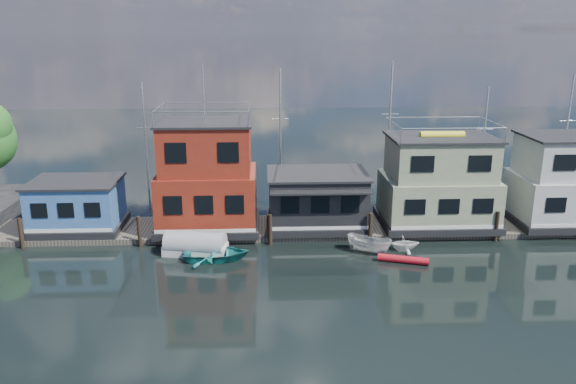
{
  "coord_description": "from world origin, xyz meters",
  "views": [
    {
      "loc": [
        -4.36,
        -27.46,
        14.5
      ],
      "look_at": [
        -2.64,
        12.0,
        3.0
      ],
      "focal_mm": 35.0,
      "sensor_mm": 36.0,
      "label": 1
    }
  ],
  "objects_px": {
    "tarp_runabout": "(195,245)",
    "red_kayak": "(403,259)",
    "dinghy_white": "(404,243)",
    "houseboat_red": "(207,178)",
    "houseboat_green": "(438,183)",
    "houseboat_white": "(570,182)",
    "houseboat_dark": "(317,199)",
    "motorboat": "(369,244)",
    "dinghy_teal": "(217,254)",
    "houseboat_blue": "(77,205)"
  },
  "relations": [
    {
      "from": "dinghy_white",
      "to": "dinghy_teal",
      "type": "bearing_deg",
      "value": 93.4
    },
    {
      "from": "tarp_runabout",
      "to": "motorboat",
      "type": "relative_size",
      "value": 1.37
    },
    {
      "from": "houseboat_dark",
      "to": "motorboat",
      "type": "height_order",
      "value": "houseboat_dark"
    },
    {
      "from": "houseboat_blue",
      "to": "houseboat_dark",
      "type": "bearing_deg",
      "value": -0.06
    },
    {
      "from": "houseboat_blue",
      "to": "red_kayak",
      "type": "distance_m",
      "value": 23.47
    },
    {
      "from": "houseboat_white",
      "to": "houseboat_red",
      "type": "bearing_deg",
      "value": -180.0
    },
    {
      "from": "houseboat_red",
      "to": "dinghy_white",
      "type": "height_order",
      "value": "houseboat_red"
    },
    {
      "from": "houseboat_blue",
      "to": "tarp_runabout",
      "type": "xyz_separation_m",
      "value": [
        8.98,
        -4.33,
        -1.57
      ]
    },
    {
      "from": "houseboat_dark",
      "to": "houseboat_green",
      "type": "xyz_separation_m",
      "value": [
        9.0,
        0.02,
        1.13
      ]
    },
    {
      "from": "houseboat_dark",
      "to": "dinghy_teal",
      "type": "relative_size",
      "value": 1.73
    },
    {
      "from": "motorboat",
      "to": "red_kayak",
      "type": "height_order",
      "value": "motorboat"
    },
    {
      "from": "houseboat_red",
      "to": "dinghy_teal",
      "type": "bearing_deg",
      "value": -79.79
    },
    {
      "from": "houseboat_red",
      "to": "dinghy_teal",
      "type": "distance_m",
      "value": 6.56
    },
    {
      "from": "houseboat_white",
      "to": "motorboat",
      "type": "distance_m",
      "value": 16.8
    },
    {
      "from": "houseboat_red",
      "to": "houseboat_green",
      "type": "xyz_separation_m",
      "value": [
        17.0,
        0.0,
        -0.55
      ]
    },
    {
      "from": "houseboat_green",
      "to": "motorboat",
      "type": "distance_m",
      "value": 8.02
    },
    {
      "from": "houseboat_white",
      "to": "tarp_runabout",
      "type": "relative_size",
      "value": 1.91
    },
    {
      "from": "houseboat_green",
      "to": "houseboat_dark",
      "type": "bearing_deg",
      "value": -179.88
    },
    {
      "from": "tarp_runabout",
      "to": "red_kayak",
      "type": "height_order",
      "value": "tarp_runabout"
    },
    {
      "from": "houseboat_white",
      "to": "dinghy_teal",
      "type": "height_order",
      "value": "houseboat_white"
    },
    {
      "from": "tarp_runabout",
      "to": "red_kayak",
      "type": "distance_m",
      "value": 13.68
    },
    {
      "from": "tarp_runabout",
      "to": "dinghy_teal",
      "type": "bearing_deg",
      "value": -24.68
    },
    {
      "from": "houseboat_blue",
      "to": "tarp_runabout",
      "type": "distance_m",
      "value": 10.09
    },
    {
      "from": "houseboat_green",
      "to": "red_kayak",
      "type": "bearing_deg",
      "value": -122.12
    },
    {
      "from": "houseboat_white",
      "to": "tarp_runabout",
      "type": "height_order",
      "value": "houseboat_white"
    },
    {
      "from": "houseboat_white",
      "to": "tarp_runabout",
      "type": "distance_m",
      "value": 28.01
    },
    {
      "from": "houseboat_white",
      "to": "motorboat",
      "type": "bearing_deg",
      "value": -163.93
    },
    {
      "from": "houseboat_blue",
      "to": "red_kayak",
      "type": "xyz_separation_m",
      "value": [
        22.51,
        -6.36,
        -1.97
      ]
    },
    {
      "from": "dinghy_teal",
      "to": "dinghy_white",
      "type": "bearing_deg",
      "value": -88.73
    },
    {
      "from": "houseboat_red",
      "to": "motorboat",
      "type": "height_order",
      "value": "houseboat_red"
    },
    {
      "from": "dinghy_white",
      "to": "houseboat_green",
      "type": "bearing_deg",
      "value": -40.17
    },
    {
      "from": "dinghy_teal",
      "to": "houseboat_red",
      "type": "bearing_deg",
      "value": 6.59
    },
    {
      "from": "houseboat_green",
      "to": "tarp_runabout",
      "type": "distance_m",
      "value": 18.28
    },
    {
      "from": "houseboat_white",
      "to": "red_kayak",
      "type": "height_order",
      "value": "houseboat_white"
    },
    {
      "from": "houseboat_dark",
      "to": "motorboat",
      "type": "bearing_deg",
      "value": -55.75
    },
    {
      "from": "houseboat_blue",
      "to": "houseboat_dark",
      "type": "relative_size",
      "value": 0.86
    },
    {
      "from": "houseboat_green",
      "to": "tarp_runabout",
      "type": "relative_size",
      "value": 1.91
    },
    {
      "from": "houseboat_dark",
      "to": "dinghy_white",
      "type": "distance_m",
      "value": 7.26
    },
    {
      "from": "dinghy_white",
      "to": "red_kayak",
      "type": "bearing_deg",
      "value": 163.34
    },
    {
      "from": "houseboat_blue",
      "to": "motorboat",
      "type": "distance_m",
      "value": 21.17
    },
    {
      "from": "red_kayak",
      "to": "houseboat_green",
      "type": "bearing_deg",
      "value": 74.95
    },
    {
      "from": "dinghy_teal",
      "to": "houseboat_blue",
      "type": "bearing_deg",
      "value": 59.25
    },
    {
      "from": "houseboat_dark",
      "to": "dinghy_teal",
      "type": "distance_m",
      "value": 9.05
    },
    {
      "from": "dinghy_white",
      "to": "red_kayak",
      "type": "height_order",
      "value": "dinghy_white"
    },
    {
      "from": "dinghy_white",
      "to": "houseboat_red",
      "type": "bearing_deg",
      "value": 71.0
    },
    {
      "from": "red_kayak",
      "to": "houseboat_blue",
      "type": "bearing_deg",
      "value": -178.7
    },
    {
      "from": "tarp_runabout",
      "to": "dinghy_teal",
      "type": "distance_m",
      "value": 1.82
    },
    {
      "from": "dinghy_white",
      "to": "houseboat_white",
      "type": "bearing_deg",
      "value": -73.8
    },
    {
      "from": "houseboat_blue",
      "to": "dinghy_teal",
      "type": "distance_m",
      "value": 11.89
    },
    {
      "from": "houseboat_green",
      "to": "houseboat_white",
      "type": "relative_size",
      "value": 1.0
    }
  ]
}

